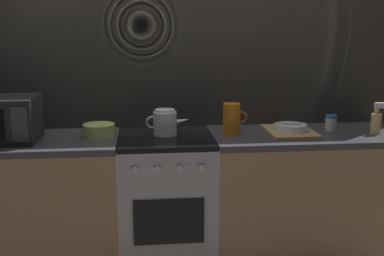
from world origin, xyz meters
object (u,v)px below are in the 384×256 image
at_px(mixing_bowl, 99,130).
at_px(kettle, 166,122).
at_px(spray_bottle, 376,122).
at_px(pitcher, 232,119).
at_px(spice_jar, 331,123).
at_px(dish_pile, 290,130).
at_px(stove_unit, 166,203).

bearing_deg(mixing_bowl, kettle, 0.26).
height_order(kettle, mixing_bowl, kettle).
distance_m(kettle, spray_bottle, 1.36).
xyz_separation_m(pitcher, spray_bottle, (0.93, -0.09, -0.02)).
relative_size(kettle, spice_jar, 2.71).
distance_m(pitcher, dish_pile, 0.39).
bearing_deg(kettle, mixing_bowl, -179.74).
bearing_deg(pitcher, stove_unit, -176.83).
relative_size(stove_unit, kettle, 3.16).
bearing_deg(stove_unit, mixing_bowl, 174.40).
bearing_deg(pitcher, spray_bottle, -5.62).
xyz_separation_m(stove_unit, spray_bottle, (1.36, -0.07, 0.53)).
xyz_separation_m(mixing_bowl, spice_jar, (1.53, 0.01, 0.01)).
xyz_separation_m(stove_unit, pitcher, (0.43, 0.02, 0.55)).
distance_m(kettle, spice_jar, 1.10).
xyz_separation_m(stove_unit, spice_jar, (1.11, 0.05, 0.50)).
distance_m(spice_jar, spray_bottle, 0.28).
distance_m(dish_pile, spray_bottle, 0.55).
bearing_deg(spice_jar, spray_bottle, -25.94).
xyz_separation_m(mixing_bowl, spray_bottle, (1.78, -0.11, 0.04)).
bearing_deg(kettle, stove_unit, -97.15).
bearing_deg(stove_unit, pitcher, 3.17).
height_order(stove_unit, spray_bottle, spray_bottle).
relative_size(spice_jar, spray_bottle, 0.52).
height_order(mixing_bowl, dish_pile, mixing_bowl).
height_order(stove_unit, kettle, kettle).
height_order(kettle, pitcher, pitcher).
bearing_deg(stove_unit, dish_pile, 0.23).
bearing_deg(dish_pile, spray_bottle, -7.40).
relative_size(stove_unit, dish_pile, 2.25).
distance_m(mixing_bowl, spice_jar, 1.53).
height_order(kettle, dish_pile, kettle).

